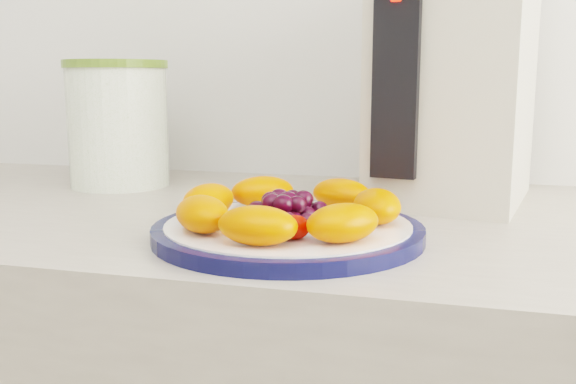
# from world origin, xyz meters

# --- Properties ---
(plate_rim) EXTENTS (0.28, 0.28, 0.01)m
(plate_rim) POSITION_xyz_m (0.11, 1.06, 0.91)
(plate_rim) COLOR #0B0F3B
(plate_rim) RESTS_ON counter
(plate_face) EXTENTS (0.26, 0.26, 0.02)m
(plate_face) POSITION_xyz_m (0.11, 1.06, 0.91)
(plate_face) COLOR white
(plate_face) RESTS_ON counter
(canister) EXTENTS (0.16, 0.16, 0.18)m
(canister) POSITION_xyz_m (-0.24, 1.32, 0.99)
(canister) COLOR #426E0F
(canister) RESTS_ON counter
(canister_lid) EXTENTS (0.17, 0.17, 0.01)m
(canister_lid) POSITION_xyz_m (-0.24, 1.32, 1.09)
(canister_lid) COLOR olive
(canister_lid) RESTS_ON canister
(appliance_body) EXTENTS (0.22, 0.28, 0.32)m
(appliance_body) POSITION_xyz_m (0.27, 1.34, 1.06)
(appliance_body) COLOR beige
(appliance_body) RESTS_ON counter
(appliance_panel) EXTENTS (0.06, 0.03, 0.24)m
(appliance_panel) POSITION_xyz_m (0.20, 1.21, 1.07)
(appliance_panel) COLOR black
(appliance_panel) RESTS_ON appliance_body
(fruit_plate) EXTENTS (0.24, 0.24, 0.04)m
(fruit_plate) POSITION_xyz_m (0.11, 1.06, 0.93)
(fruit_plate) COLOR #FF4E00
(fruit_plate) RESTS_ON plate_face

